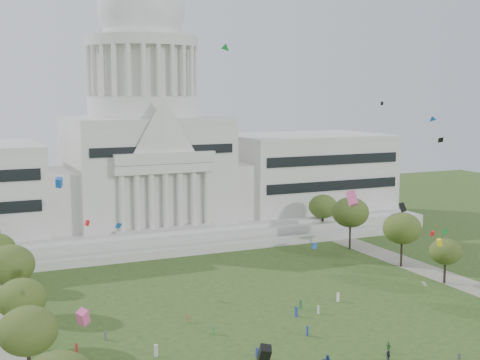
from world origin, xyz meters
TOP-DOWN VIEW (x-y plane):
  - capitol at (0.00, 113.59)m, footprint 160.00×64.50m
  - path_left at (-48.00, 30.00)m, footprint 8.00×160.00m
  - path_right at (48.00, 30.00)m, footprint 8.00×160.00m
  - row_tree_l_2 at (-45.04, 17.30)m, footprint 8.42×8.42m
  - row_tree_l_3 at (-44.09, 33.92)m, footprint 8.12×8.12m
  - row_tree_r_3 at (44.40, 34.48)m, footprint 7.01×7.01m
  - row_tree_l_4 at (-44.08, 52.42)m, footprint 9.29×9.29m
  - row_tree_r_4 at (44.76, 50.04)m, footprint 9.19×9.19m
  - row_tree_r_5 at (43.49, 70.19)m, footprint 9.82×9.82m
  - row_tree_r_6 at (45.96, 88.13)m, footprint 8.42×8.42m
  - person_3 at (7.29, 5.05)m, footprint 0.80×1.08m
  - person_4 at (7.14, 4.55)m, footprint 0.68×1.11m
  - person_10 at (9.28, 7.35)m, footprint 0.89×1.17m
  - distant_crowd at (-14.05, 16.29)m, footprint 59.27×41.88m
  - kite_swarm at (0.95, 7.81)m, footprint 81.05×95.50m

SIDE VIEW (x-z plane):
  - path_left at x=-48.00m, z-range 0.00..0.04m
  - path_right at x=48.00m, z-range 0.00..0.04m
  - person_3 at x=7.29m, z-range 0.00..1.50m
  - person_10 at x=9.28m, z-range 0.00..1.76m
  - distant_crowd at x=-14.05m, z-range -0.09..1.86m
  - person_4 at x=7.14m, z-range 0.00..1.79m
  - row_tree_r_3 at x=44.40m, z-range 2.09..12.07m
  - row_tree_l_3 at x=-44.09m, z-range 2.43..13.98m
  - row_tree_r_6 at x=45.96m, z-range 2.52..14.49m
  - row_tree_l_2 at x=-45.04m, z-range 2.52..14.49m
  - row_tree_r_4 at x=44.76m, z-range 2.76..15.82m
  - row_tree_l_4 at x=-44.08m, z-range 2.79..16.00m
  - row_tree_r_5 at x=43.49m, z-range 2.95..16.91m
  - capitol at x=0.00m, z-range -23.35..67.95m
  - kite_swarm at x=0.95m, z-range -3.07..60.93m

